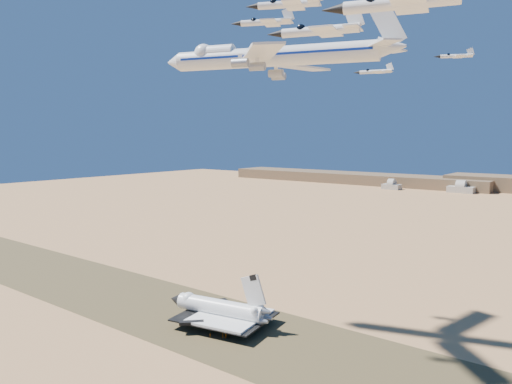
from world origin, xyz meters
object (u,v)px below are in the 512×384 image
Objects in this scene: chase_jet_a at (265,22)px; crew_a at (223,336)px; crew_c at (210,335)px; chase_jet_b at (287,4)px; chase_jet_e at (375,72)px; crew_b at (226,335)px; chase_jet_c at (318,30)px; chase_jet_d at (397,3)px; carrier_747 at (266,57)px; chase_jet_f at (455,56)px; shuttle at (220,310)px.

crew_a is at bearing 118.78° from chase_jet_a.
crew_c is 0.12× the size of chase_jet_a.
chase_jet_b reaches higher than crew_c.
chase_jet_a is at bearing 169.91° from crew_c.
chase_jet_b is 0.92× the size of chase_jet_e.
chase_jet_e is at bearing -31.12° from crew_b.
chase_jet_e is at bearing 81.62° from chase_jet_b.
chase_jet_e reaches higher than chase_jet_c.
crew_c is at bearing 113.51° from crew_a.
chase_jet_b is 40.03m from chase_jet_d.
carrier_747 reaches higher than crew_c.
chase_jet_d is at bearing -63.22° from chase_jet_a.
crew_b is 0.13× the size of chase_jet_d.
carrier_747 is at bearing 105.03° from chase_jet_b.
chase_jet_c is at bearing -140.89° from crew_b.
chase_jet_e is at bearing -168.23° from chase_jet_f.
shuttle is 24.92× the size of crew_a.
crew_a is 0.12× the size of chase_jet_c.
chase_jet_a is at bearing -47.91° from shuttle.
chase_jet_b is (62.70, -49.50, 85.62)m from shuttle.
crew_a is 103.32m from chase_jet_a.
chase_jet_f is at bearing 60.78° from chase_jet_a.
crew_b is 0.14× the size of chase_jet_b.
chase_jet_f is (-37.36, 144.75, 15.62)m from chase_jet_d.
chase_jet_c is (72.99, -53.71, 81.17)m from crew_c.
chase_jet_a is 1.00× the size of chase_jet_b.
chase_jet_b is at bearing 126.48° from chase_jet_d.
crew_b is 0.13× the size of chase_jet_e.
carrier_747 is 5.91× the size of chase_jet_f.
chase_jet_b is at bearing -87.60° from chase_jet_e.
chase_jet_d is (80.27, -82.39, -11.80)m from carrier_747.
shuttle is at bearing 117.49° from chase_jet_a.
crew_c is at bearing 128.45° from chase_jet_d.
crew_c is at bearing -126.62° from chase_jet_e.
chase_jet_c is (15.86, -15.04, -9.07)m from chase_jet_b.
chase_jet_d is at bearing -78.16° from chase_jet_e.
chase_jet_d reaches higher than crew_a.
chase_jet_f is (46.28, 79.55, 96.29)m from crew_b.
chase_jet_e is (32.18, 53.42, 86.06)m from shuttle.
crew_c is (-4.49, -3.03, -0.15)m from crew_b.
crew_c is 121.66m from chase_jet_c.
chase_jet_f is at bearing -100.05° from crew_c.
crew_b is (1.05, 0.52, 0.13)m from crew_a.
chase_jet_b is at bearing -139.99° from crew_a.
chase_jet_a is (34.75, -46.46, -1.42)m from carrier_747.
shuttle is 13.02m from crew_c.
crew_b is 1.18× the size of crew_c.
crew_c is at bearing 123.44° from chase_jet_a.
chase_jet_a reaches higher than crew_a.
chase_jet_d is at bearing -62.06° from chase_jet_b.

